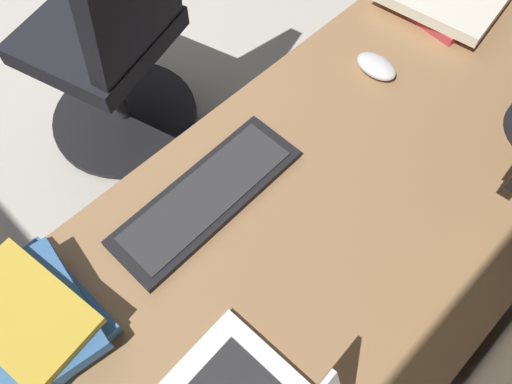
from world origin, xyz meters
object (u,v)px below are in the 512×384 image
(drawer_pedestal, at_px, (336,268))
(keyboard_main, at_px, (206,197))
(office_chair, at_px, (116,44))
(mouse_main, at_px, (376,66))
(book_stack_near, at_px, (33,317))

(drawer_pedestal, height_order, keyboard_main, keyboard_main)
(drawer_pedestal, distance_m, keyboard_main, 0.50)
(drawer_pedestal, relative_size, office_chair, 0.72)
(mouse_main, xyz_separation_m, office_chair, (0.26, -0.78, -0.29))
(keyboard_main, bearing_deg, drawer_pedestal, 134.69)
(keyboard_main, height_order, office_chair, office_chair)
(keyboard_main, relative_size, mouse_main, 4.07)
(office_chair, bearing_deg, drawer_pedestal, 87.79)
(drawer_pedestal, bearing_deg, mouse_main, -145.87)
(mouse_main, height_order, book_stack_near, book_stack_near)
(keyboard_main, height_order, mouse_main, mouse_main)
(mouse_main, bearing_deg, book_stack_near, -3.01)
(keyboard_main, distance_m, book_stack_near, 0.38)
(keyboard_main, xyz_separation_m, mouse_main, (-0.51, 0.03, 0.01))
(office_chair, bearing_deg, mouse_main, 108.19)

